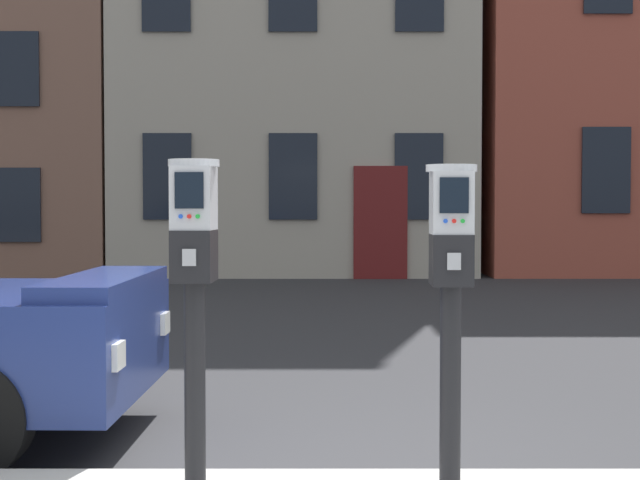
% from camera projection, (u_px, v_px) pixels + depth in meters
% --- Properties ---
extents(parking_meter_near_kerb, '(0.22, 0.26, 1.46)m').
position_uv_depth(parking_meter_near_kerb, '(192.00, 267.00, 4.08)').
color(parking_meter_near_kerb, black).
rests_on(parking_meter_near_kerb, sidewalk_slab).
extents(parking_meter_twin_adjacent, '(0.22, 0.26, 1.44)m').
position_uv_depth(parking_meter_twin_adjacent, '(448.00, 270.00, 4.09)').
color(parking_meter_twin_adjacent, black).
rests_on(parking_meter_twin_adjacent, sidewalk_slab).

